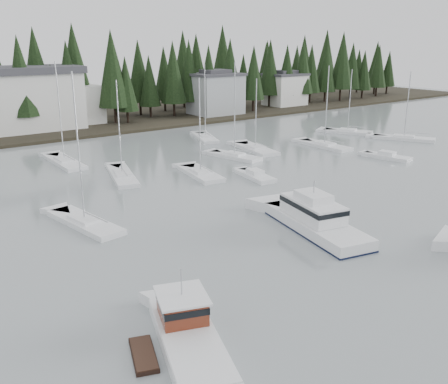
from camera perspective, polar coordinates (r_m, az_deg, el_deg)
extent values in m
cube|color=black|center=(110.74, -22.51, 7.56)|extent=(240.00, 54.00, 1.00)
cube|color=#999EA0|center=(107.98, -0.96, 11.04)|extent=(10.00, 8.00, 8.00)
cube|color=#38383D|center=(107.61, -0.98, 13.29)|extent=(10.60, 8.48, 0.50)
cube|color=#38383D|center=(107.57, -0.98, 13.61)|extent=(5.50, 4.40, 0.80)
cube|color=silver|center=(123.52, 6.98, 11.46)|extent=(9.00, 7.00, 7.00)
cube|color=#38383D|center=(123.21, 7.04, 13.20)|extent=(9.54, 7.42, 0.50)
cube|color=#38383D|center=(123.17, 7.05, 13.47)|extent=(4.95, 3.85, 0.80)
cube|color=silver|center=(94.41, -23.48, 9.38)|extent=(24.00, 10.00, 10.00)
cube|color=#38383D|center=(93.96, -23.87, 12.57)|extent=(25.00, 11.00, 1.20)
cube|color=silver|center=(99.87, -16.92, 9.53)|extent=(10.00, 8.00, 7.00)
cube|color=white|center=(28.17, -3.90, -17.24)|extent=(5.82, 9.50, 1.30)
cube|color=white|center=(27.78, -3.93, -16.05)|extent=(5.70, 9.31, 0.12)
cube|color=#521E10|center=(28.92, -4.81, -13.00)|extent=(3.22, 3.37, 1.40)
cube|color=white|center=(28.55, -4.85, -11.69)|extent=(3.62, 3.81, 0.12)
cube|color=black|center=(28.78, -4.82, -12.51)|extent=(3.29, 3.43, 0.40)
cylinder|color=#A5A8AD|center=(28.15, -4.89, -10.17)|extent=(0.08, 0.08, 1.60)
cube|color=black|center=(27.92, -9.16, -18.19)|extent=(2.20, 3.42, 0.55)
cube|color=white|center=(44.12, 10.43, -4.18)|extent=(6.05, 12.30, 1.72)
cube|color=black|center=(44.17, 10.42, -4.33)|extent=(6.10, 12.37, 0.24)
cube|color=white|center=(44.01, 10.11, -1.91)|extent=(4.21, 6.63, 1.56)
cube|color=black|center=(43.89, 10.14, -1.45)|extent=(4.30, 6.70, 0.43)
cube|color=white|center=(43.66, 10.19, -0.51)|extent=(2.78, 3.46, 0.70)
cylinder|color=#A5A8AD|center=(43.41, 10.25, 0.57)|extent=(0.10, 0.10, 1.18)
cube|color=white|center=(46.47, -15.59, -3.67)|extent=(4.00, 9.67, 1.05)
cube|color=white|center=(46.26, -15.65, -2.93)|extent=(2.27, 3.43, 0.30)
cylinder|color=#A5A8AD|center=(44.55, -16.31, 4.77)|extent=(0.14, 0.14, 12.94)
cube|color=white|center=(83.04, -2.14, 6.02)|extent=(5.49, 8.94, 1.05)
cube|color=white|center=(82.92, -2.15, 6.46)|extent=(2.75, 3.38, 0.30)
cylinder|color=#A5A8AD|center=(82.06, -2.19, 10.36)|extent=(0.14, 0.14, 11.59)
cube|color=white|center=(61.16, -11.56, 1.61)|extent=(5.26, 10.46, 1.05)
cube|color=white|center=(60.99, -11.59, 2.20)|extent=(2.63, 3.81, 0.30)
cylinder|color=#A5A8AD|center=(59.87, -11.90, 7.17)|extent=(0.14, 0.14, 10.97)
cube|color=white|center=(78.60, 11.39, 5.06)|extent=(2.92, 9.35, 1.05)
cube|color=white|center=(78.47, 11.41, 5.52)|extent=(1.98, 3.20, 0.30)
cylinder|color=#A5A8AD|center=(77.55, 11.66, 9.65)|extent=(0.14, 0.14, 11.66)
cube|color=white|center=(91.18, 13.93, 6.54)|extent=(6.49, 8.72, 1.05)
cube|color=white|center=(91.06, 13.96, 6.93)|extent=(3.16, 3.46, 0.30)
cylinder|color=#A5A8AD|center=(90.34, 14.19, 10.12)|extent=(0.14, 0.14, 10.44)
cube|color=white|center=(60.87, -2.70, 1.88)|extent=(4.13, 8.69, 1.05)
cube|color=white|center=(60.70, -2.71, 2.46)|extent=(2.40, 3.12, 0.30)
cylinder|color=#A5A8AD|center=(59.55, -2.78, 7.55)|extent=(0.14, 0.14, 11.15)
cube|color=white|center=(69.90, 1.19, 3.90)|extent=(4.28, 8.42, 1.05)
cube|color=white|center=(69.75, 1.19, 4.42)|extent=(2.34, 3.07, 0.30)
cylinder|color=#A5A8AD|center=(68.66, 1.23, 9.43)|extent=(0.14, 0.14, 12.55)
cube|color=white|center=(69.94, -17.74, 3.09)|extent=(2.78, 10.33, 1.05)
cube|color=white|center=(69.79, -17.79, 3.60)|extent=(1.90, 3.53, 0.30)
cylinder|color=#A5A8AD|center=(68.68, -18.26, 8.70)|extent=(0.14, 0.14, 12.81)
cube|color=white|center=(87.83, 19.84, 5.63)|extent=(6.98, 9.74, 1.05)
cube|color=white|center=(87.72, 19.88, 6.04)|extent=(3.21, 3.77, 0.30)
cylinder|color=#A5A8AD|center=(86.96, 20.23, 9.36)|extent=(0.14, 0.14, 10.51)
cube|color=white|center=(74.72, 3.60, 4.74)|extent=(4.51, 9.64, 1.05)
cube|color=white|center=(74.59, 3.61, 5.23)|extent=(2.58, 3.46, 0.30)
cylinder|color=#A5A8AD|center=(73.73, 3.68, 8.94)|extent=(0.14, 0.14, 10.01)
cube|color=white|center=(59.87, 3.58, 1.67)|extent=(3.12, 6.52, 0.90)
cube|color=white|center=(59.68, 3.59, 2.32)|extent=(1.78, 2.21, 0.55)
cube|color=white|center=(73.16, 18.10, 3.71)|extent=(3.47, 6.85, 0.90)
cube|color=white|center=(73.01, 18.15, 4.24)|extent=(1.89, 2.35, 0.55)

